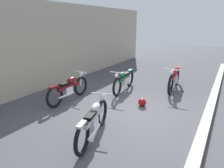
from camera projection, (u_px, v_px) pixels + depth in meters
The scene contains 8 objects.
ground_plane at pixel (135, 114), 5.89m from camera, with size 40.00×40.00×0.00m, color #47474C.
building_wall at pixel (33, 47), 7.43m from camera, with size 18.00×0.30×3.36m, color #B2A893.
curb_strip at pixel (204, 128), 4.96m from camera, with size 18.00×0.24×0.12m, color #B7B2A8.
helmet at pixel (142, 102), 6.38m from camera, with size 0.25×0.25×0.25m, color maroon.
motorcycle_green at pixel (124, 80), 7.72m from camera, with size 2.01×0.56×0.90m.
motorcycle_silver at pixel (94, 121), 4.58m from camera, with size 1.91×0.73×0.88m.
motorcycle_maroon at pixel (69, 89), 6.75m from camera, with size 2.00×0.56×0.90m.
motorcycle_red at pixel (174, 78), 7.89m from camera, with size 2.18×0.61×0.98m.
Camera 1 is at (-4.96, -2.16, 2.58)m, focal length 32.06 mm.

